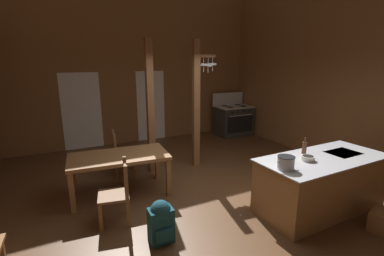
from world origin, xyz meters
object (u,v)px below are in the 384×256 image
kitchen_island (321,183)px  bottle_tall_on_counter (304,147)px  ladderback_chair_near_window (117,194)px  backpack (161,220)px  stockpot_on_counter (286,163)px  step_stool (382,219)px  mixing_bowl_on_counter (308,158)px  dining_table (119,160)px  ladderback_chair_by_post (122,154)px  stove_range (233,120)px

kitchen_island → bottle_tall_on_counter: 0.63m
kitchen_island → ladderback_chair_near_window: bearing=159.9°
backpack → stockpot_on_counter: bearing=-14.4°
step_stool → mixing_bowl_on_counter: 1.29m
dining_table → kitchen_island: bearing=-35.6°
bottle_tall_on_counter → stockpot_on_counter: bearing=-155.2°
step_stool → ladderback_chair_by_post: bearing=127.5°
stove_range → backpack: size_ratio=2.21×
kitchen_island → stockpot_on_counter: size_ratio=6.97×
ladderback_chair_by_post → stockpot_on_counter: size_ratio=3.04×
backpack → stockpot_on_counter: stockpot_on_counter is taller
ladderback_chair_near_window → bottle_tall_on_counter: size_ratio=3.51×
step_stool → backpack: (-2.88, 1.19, 0.14)m
dining_table → ladderback_chair_by_post: 0.91m
mixing_bowl_on_counter → bottle_tall_on_counter: bearing=52.2°
stove_range → backpack: (-4.03, -4.10, -0.17)m
dining_table → bottle_tall_on_counter: size_ratio=6.56×
mixing_bowl_on_counter → bottle_tall_on_counter: (0.19, 0.25, 0.07)m
ladderback_chair_by_post → bottle_tall_on_counter: 3.55m
step_stool → bottle_tall_on_counter: (-0.42, 1.10, 0.82)m
stockpot_on_counter → ladderback_chair_near_window: bearing=150.7°
step_stool → ladderback_chair_near_window: 3.82m
backpack → mixing_bowl_on_counter: 2.37m
kitchen_island → bottle_tall_on_counter: (-0.15, 0.27, 0.55)m
backpack → dining_table: bearing=95.9°
mixing_bowl_on_counter → stockpot_on_counter: bearing=-170.1°
ladderback_chair_by_post → mixing_bowl_on_counter: 3.60m
bottle_tall_on_counter → ladderback_chair_near_window: bearing=163.7°
dining_table → mixing_bowl_on_counter: bearing=-39.0°
kitchen_island → ladderback_chair_by_post: 3.81m
stove_range → ladderback_chair_near_window: size_ratio=1.39×
backpack → mixing_bowl_on_counter: bearing=-8.6°
step_stool → backpack: backpack is taller
stove_range → backpack: 5.76m
backpack → bottle_tall_on_counter: 2.55m
ladderback_chair_near_window → stove_range: bearing=37.1°
ladderback_chair_near_window → bottle_tall_on_counter: 3.03m
backpack → stove_range: bearing=45.5°
kitchen_island → ladderback_chair_near_window: 3.20m
step_stool → stockpot_on_counter: size_ratio=1.35×
mixing_bowl_on_counter → ladderback_chair_near_window: bearing=157.8°
ladderback_chair_by_post → backpack: (-0.07, -2.48, -0.14)m
ladderback_chair_near_window → stockpot_on_counter: 2.48m
bottle_tall_on_counter → dining_table: bearing=146.8°
stockpot_on_counter → step_stool: bearing=-32.6°
backpack → mixing_bowl_on_counter: (2.26, -0.34, 0.61)m
mixing_bowl_on_counter → bottle_tall_on_counter: 0.32m
stove_range → kitchen_island: bearing=-107.7°
ladderback_chair_near_window → stockpot_on_counter: stockpot_on_counter is taller
ladderback_chair_near_window → ladderback_chair_by_post: (0.47, 1.74, 0.00)m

